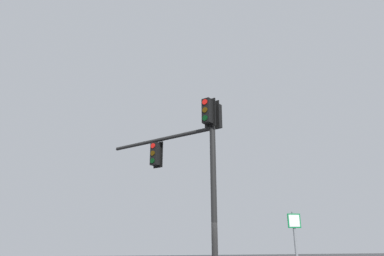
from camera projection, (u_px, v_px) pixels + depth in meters
signal_mast_assembly at (195, 156)px, 11.74m from camera, size 4.01×3.89×6.77m
route_sign_primary at (297, 255)px, 8.27m from camera, size 0.11×0.34×2.69m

